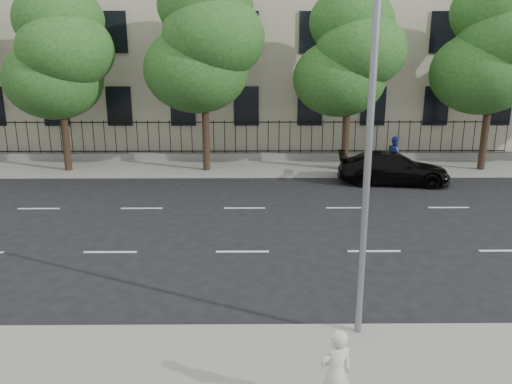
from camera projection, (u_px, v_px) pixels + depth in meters
ground at (241, 289)px, 12.68m from camera, size 120.00×120.00×0.00m
far_sidewalk at (246, 168)px, 26.17m from camera, size 60.00×4.00×0.15m
lane_markings at (244, 227)px, 17.26m from camera, size 49.60×4.62×0.01m
masonry_building at (247, 4)px, 32.46m from camera, size 34.60×12.11×18.50m
iron_fence at (246, 151)px, 27.66m from camera, size 30.00×0.50×2.20m
street_light at (366, 87)px, 9.65m from camera, size 0.25×3.32×8.05m
tree_b at (59, 54)px, 23.96m from camera, size 5.53×5.12×8.97m
tree_c at (204, 41)px, 23.87m from camera, size 5.89×5.50×9.80m
tree_d at (350, 54)px, 24.09m from camera, size 5.34×4.94×8.84m
tree_e at (495, 46)px, 24.05m from camera, size 5.71×5.31×9.46m
black_sedan at (393, 168)px, 23.02m from camera, size 5.28×2.70×1.47m
woman_near at (336, 374)px, 7.79m from camera, size 0.64×0.51×1.53m
pedestrian_far at (395, 155)px, 24.52m from camera, size 0.69×0.88×1.81m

